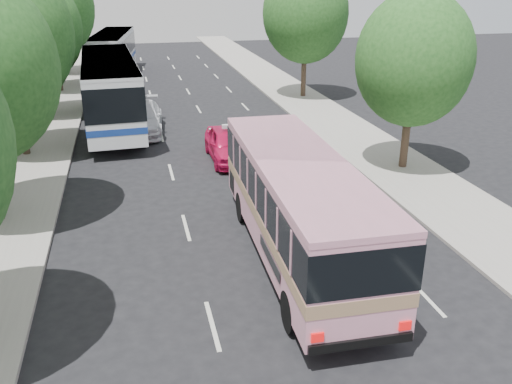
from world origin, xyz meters
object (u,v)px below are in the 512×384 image
object	(u,v)px
white_pickup	(141,118)
tour_coach_front	(110,86)
pink_bus	(298,198)
tour_coach_rear	(113,50)
pink_taxi	(228,144)

from	to	relation	value
white_pickup	tour_coach_front	xyz separation A→B (m)	(-1.60, 1.56, 1.58)
pink_bus	white_pickup	bearing A→B (deg)	105.91
white_pickup	tour_coach_rear	xyz separation A→B (m)	(-1.60, 19.09, 1.39)
pink_bus	pink_taxi	distance (m)	10.31
pink_taxi	tour_coach_front	bearing A→B (deg)	125.65
white_pickup	tour_coach_rear	world-z (taller)	tour_coach_rear
white_pickup	tour_coach_rear	size ratio (longest dim) A/B	0.45
pink_taxi	tour_coach_front	distance (m)	9.54
pink_bus	tour_coach_rear	bearing A→B (deg)	100.74
pink_bus	tour_coach_rear	size ratio (longest dim) A/B	0.85
white_pickup	tour_coach_rear	bearing A→B (deg)	98.56
pink_taxi	pink_bus	bearing A→B (deg)	-88.49
pink_bus	white_pickup	distance (m)	16.87
pink_taxi	tour_coach_front	xyz separation A→B (m)	(-5.50, 7.62, 1.61)
pink_taxi	white_pickup	distance (m)	7.21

